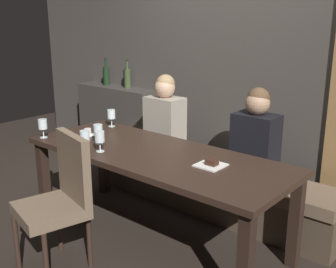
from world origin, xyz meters
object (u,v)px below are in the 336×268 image
object	(u,v)px
dining_table	(155,163)
diner_bearded	(256,135)
banquette_bench	(206,186)
dessert_plate	(211,164)
wine_glass_far_left	(43,125)
wine_glass_end_right	(111,115)
wine_bottle_dark_red	(106,75)
diner_redhead	(165,117)
chair_near_side	(60,194)
wine_bottle_pale_label	(127,78)
wine_glass_near_left	(98,130)
wine_glass_center_back	(100,138)
espresso_cup	(88,133)
wine_glass_far_right	(85,137)

from	to	relation	value
dining_table	diner_bearded	world-z (taller)	diner_bearded
banquette_bench	dessert_plate	world-z (taller)	dessert_plate
wine_glass_far_left	wine_glass_end_right	world-z (taller)	same
banquette_bench	wine_bottle_dark_red	distance (m)	1.95
wine_glass_far_left	diner_redhead	bearing A→B (deg)	64.20
diner_redhead	dining_table	bearing A→B (deg)	-54.25
chair_near_side	wine_glass_end_right	xyz separation A→B (m)	(-0.59, 1.03, 0.30)
wine_bottle_pale_label	wine_glass_near_left	size ratio (longest dim) A/B	1.99
dining_table	diner_redhead	world-z (taller)	diner_redhead
diner_redhead	wine_glass_far_left	distance (m)	1.15
wine_glass_center_back	espresso_cup	bearing A→B (deg)	152.15
dessert_plate	wine_glass_center_back	bearing A→B (deg)	-160.91
diner_redhead	wine_glass_center_back	bearing A→B (deg)	-80.10
diner_bearded	wine_bottle_dark_red	world-z (taller)	wine_bottle_dark_red
wine_glass_center_back	wine_glass_end_right	xyz separation A→B (m)	(-0.50, 0.57, 0.00)
dining_table	dessert_plate	world-z (taller)	dessert_plate
wine_bottle_pale_label	wine_glass_center_back	xyz separation A→B (m)	(1.05, -1.33, -0.22)
banquette_bench	wine_glass_end_right	distance (m)	1.12
diner_redhead	espresso_cup	xyz separation A→B (m)	(-0.26, -0.74, -0.05)
wine_glass_end_right	wine_glass_near_left	size ratio (longest dim) A/B	1.00
chair_near_side	wine_glass_near_left	xyz separation A→B (m)	(-0.26, 0.58, 0.30)
wine_bottle_pale_label	wine_glass_center_back	bearing A→B (deg)	-51.70
dessert_plate	wine_bottle_pale_label	bearing A→B (deg)	151.30
dining_table	espresso_cup	size ratio (longest dim) A/B	18.33
wine_bottle_pale_label	espresso_cup	distance (m)	1.31
banquette_bench	diner_redhead	xyz separation A→B (m)	(-0.51, 0.00, 0.59)
dining_table	diner_bearded	xyz separation A→B (m)	(0.48, 0.71, 0.16)
wine_glass_center_back	dessert_plate	xyz separation A→B (m)	(0.85, 0.29, -0.10)
wine_bottle_dark_red	wine_glass_end_right	bearing A→B (deg)	-39.62
chair_near_side	wine_glass_end_right	size ratio (longest dim) A/B	5.98
dining_table	wine_glass_end_right	xyz separation A→B (m)	(-0.84, 0.31, 0.20)
chair_near_side	wine_glass_end_right	world-z (taller)	chair_near_side
wine_glass_end_right	wine_glass_far_right	world-z (taller)	same
dining_table	wine_glass_far_left	xyz separation A→B (m)	(-1.01, -0.33, 0.20)
banquette_bench	chair_near_side	xyz separation A→B (m)	(-0.24, -1.42, 0.33)
wine_glass_end_right	espresso_cup	distance (m)	0.37
diner_bearded	wine_glass_center_back	size ratio (longest dim) A/B	4.62
dining_table	dessert_plate	distance (m)	0.52
wine_bottle_dark_red	wine_glass_far_right	xyz separation A→B (m)	(1.29, -1.38, -0.21)
diner_redhead	diner_bearded	distance (m)	0.99
dining_table	espresso_cup	distance (m)	0.77
banquette_bench	wine_glass_near_left	xyz separation A→B (m)	(-0.50, -0.84, 0.63)
chair_near_side	diner_redhead	xyz separation A→B (m)	(-0.26, 1.43, 0.26)
espresso_cup	dessert_plate	world-z (taller)	espresso_cup
wine_bottle_dark_red	wine_glass_far_left	bearing A→B (deg)	-62.34
wine_bottle_pale_label	wine_glass_end_right	bearing A→B (deg)	-53.92
diner_bearded	wine_glass_near_left	bearing A→B (deg)	-139.06
wine_glass_near_left	wine_glass_center_back	bearing A→B (deg)	-37.15
wine_glass_end_right	wine_glass_far_right	xyz separation A→B (m)	(0.40, -0.64, 0.00)
wine_bottle_pale_label	wine_glass_far_right	size ratio (longest dim) A/B	1.99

